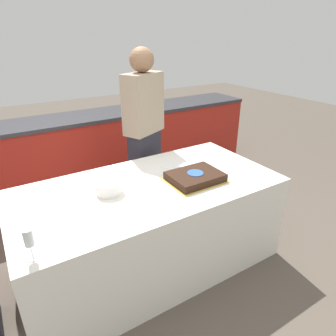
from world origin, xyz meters
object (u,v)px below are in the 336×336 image
object	(u,v)px
wine_glass	(29,239)
person_cutting_cake	(144,135)
cake	(195,177)
plate_stack	(109,187)

from	to	relation	value
wine_glass	person_cutting_cake	size ratio (longest dim) A/B	0.11
cake	wine_glass	xyz separation A→B (m)	(-1.23, -0.27, 0.09)
plate_stack	wine_glass	distance (m)	0.74
cake	plate_stack	xyz separation A→B (m)	(-0.64, 0.17, 0.01)
cake	person_cutting_cake	distance (m)	0.85
plate_stack	wine_glass	world-z (taller)	wine_glass
cake	wine_glass	size ratio (longest dim) A/B	2.45
plate_stack	person_cutting_cake	xyz separation A→B (m)	(0.64, 0.67, 0.09)
cake	wine_glass	distance (m)	1.26
cake	person_cutting_cake	size ratio (longest dim) A/B	0.26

